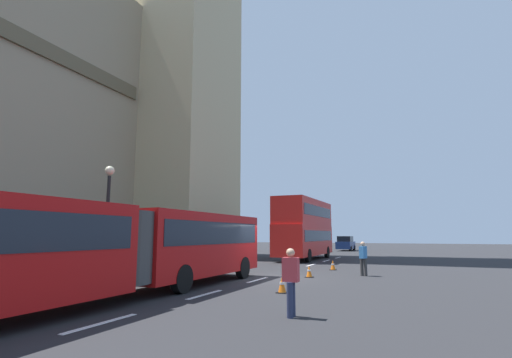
# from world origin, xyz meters

# --- Properties ---
(ground_plane) EXTENTS (160.00, 160.00, 0.00)m
(ground_plane) POSITION_xyz_m (0.00, 0.00, 0.00)
(ground_plane) COLOR #262628
(lane_centre_marking) EXTENTS (34.40, 0.16, 0.01)m
(lane_centre_marking) POSITION_xyz_m (1.35, 0.00, 0.00)
(lane_centre_marking) COLOR silver
(lane_centre_marking) RESTS_ON ground_plane
(articulated_bus) EXTENTS (16.94, 2.54, 2.90)m
(articulated_bus) POSITION_xyz_m (-7.72, 1.99, 1.75)
(articulated_bus) COLOR #B20F0F
(articulated_bus) RESTS_ON ground_plane
(double_decker_bus) EXTENTS (9.74, 2.54, 4.90)m
(double_decker_bus) POSITION_xyz_m (13.79, 2.00, 2.71)
(double_decker_bus) COLOR red
(double_decker_bus) RESTS_ON ground_plane
(sedan_lead) EXTENTS (4.40, 1.86, 1.85)m
(sedan_lead) POSITION_xyz_m (32.68, 1.99, 0.91)
(sedan_lead) COLOR navy
(sedan_lead) RESTS_ON ground_plane
(traffic_cone_west) EXTENTS (0.36, 0.36, 0.58)m
(traffic_cone_west) POSITION_xyz_m (-4.13, -2.30, 0.28)
(traffic_cone_west) COLOR black
(traffic_cone_west) RESTS_ON ground_plane
(traffic_cone_middle) EXTENTS (0.36, 0.36, 0.58)m
(traffic_cone_middle) POSITION_xyz_m (1.01, -1.87, 0.28)
(traffic_cone_middle) COLOR black
(traffic_cone_middle) RESTS_ON ground_plane
(traffic_cone_east) EXTENTS (0.36, 0.36, 0.58)m
(traffic_cone_east) POSITION_xyz_m (5.27, -2.12, 0.28)
(traffic_cone_east) COLOR black
(traffic_cone_east) RESTS_ON ground_plane
(street_lamp) EXTENTS (0.44, 0.44, 5.27)m
(street_lamp) POSITION_xyz_m (-3.66, 6.50, 3.06)
(street_lamp) COLOR black
(street_lamp) RESTS_ON ground_plane
(pedestrian_near_cones) EXTENTS (0.36, 0.40, 1.69)m
(pedestrian_near_cones) POSITION_xyz_m (-7.77, -3.82, 0.91)
(pedestrian_near_cones) COLOR #262D4C
(pedestrian_near_cones) RESTS_ON ground_plane
(pedestrian_by_kerb) EXTENTS (0.46, 0.36, 1.69)m
(pedestrian_by_kerb) POSITION_xyz_m (2.71, -4.20, 0.91)
(pedestrian_by_kerb) COLOR #333333
(pedestrian_by_kerb) RESTS_ON ground_plane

